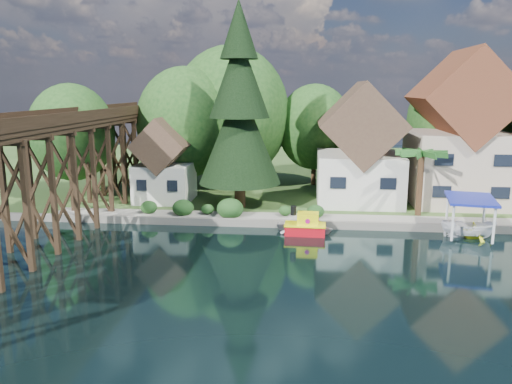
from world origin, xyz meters
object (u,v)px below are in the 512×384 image
at_px(house_left, 359,152).
at_px(tugboat, 306,226).
at_px(boat_white_a, 306,226).
at_px(boat_yellow, 475,229).
at_px(house_center, 460,139).
at_px(shed, 164,166).
at_px(conifer, 239,110).
at_px(palm_tree, 422,155).
at_px(trestle_bridge, 64,163).
at_px(boat_canopy, 469,221).

bearing_deg(house_left, tugboat, -116.18).
bearing_deg(boat_white_a, boat_yellow, -72.97).
bearing_deg(house_left, boat_yellow, -51.00).
height_order(house_center, shed, house_center).
bearing_deg(boat_white_a, conifer, 65.17).
xyz_separation_m(palm_tree, boat_yellow, (3.16, -4.64, -4.86)).
xyz_separation_m(house_left, palm_tree, (4.53, -4.85, 0.40)).
distance_m(boat_white_a, boat_yellow, 12.51).
distance_m(trestle_bridge, shed, 10.69).
height_order(conifer, palm_tree, conifer).
height_order(boat_canopy, boat_yellow, boat_canopy).
xyz_separation_m(house_center, boat_yellow, (-1.31, -10.00, -5.73)).
bearing_deg(house_center, house_left, -176.82).
bearing_deg(palm_tree, conifer, 174.26).
xyz_separation_m(house_center, conifer, (-19.66, -3.83, 2.61)).
bearing_deg(boat_white_a, house_left, -8.80).
distance_m(house_left, house_center, 9.10).
distance_m(palm_tree, boat_canopy, 6.81).
height_order(house_left, palm_tree, house_left).
distance_m(house_center, tugboat, 18.13).
height_order(trestle_bridge, palm_tree, trestle_bridge).
xyz_separation_m(tugboat, boat_yellow, (12.49, 0.26, 0.01)).
relative_size(house_left, palm_tree, 1.91).
height_order(trestle_bridge, house_center, house_center).
relative_size(shed, boat_canopy, 1.50).
bearing_deg(trestle_bridge, house_left, 25.21).
relative_size(palm_tree, boat_yellow, 2.23).
xyz_separation_m(shed, boat_yellow, (25.69, -8.00, -3.14)).
height_order(trestle_bridge, boat_canopy, trestle_bridge).
bearing_deg(boat_yellow, trestle_bridge, 87.69).
bearing_deg(shed, conifer, -13.98).
bearing_deg(palm_tree, boat_yellow, -55.79).
bearing_deg(boat_canopy, trestle_bridge, -177.50).
xyz_separation_m(trestle_bridge, shed, (5.00, 9.33, -1.52)).
bearing_deg(conifer, house_center, 11.02).
xyz_separation_m(shed, boat_canopy, (25.16, -8.01, -2.51)).
bearing_deg(conifer, boat_white_a, -44.12).
height_order(boat_white_a, boat_canopy, boat_canopy).
height_order(trestle_bridge, boat_white_a, trestle_bridge).
height_order(tugboat, boat_white_a, tugboat).
bearing_deg(conifer, palm_tree, -5.74).
relative_size(house_left, conifer, 0.62).
relative_size(boat_white_a, boat_yellow, 1.70).
relative_size(trestle_bridge, palm_tree, 7.66).
bearing_deg(tugboat, shed, 147.98).
distance_m(house_left, palm_tree, 6.65).
distance_m(house_left, boat_white_a, 11.23).
xyz_separation_m(house_center, shed, (-27.00, -2.00, -2.59)).
bearing_deg(house_center, boat_canopy, -100.39).
xyz_separation_m(palm_tree, boat_canopy, (2.63, -4.66, -4.22)).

